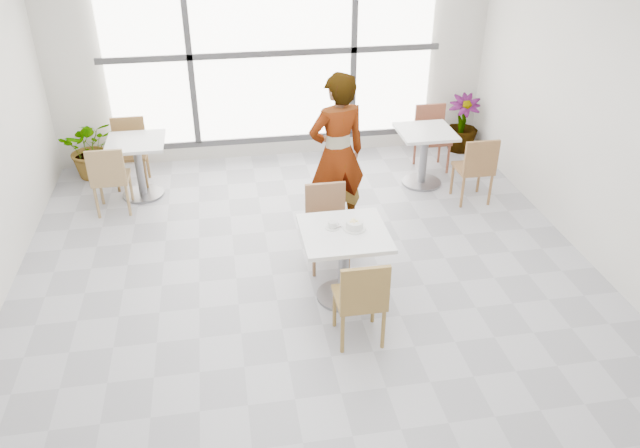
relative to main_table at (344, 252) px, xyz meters
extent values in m
plane|color=#9E9EA5|center=(-0.27, 0.05, -0.52)|extent=(7.00, 7.00, 0.00)
plane|color=silver|center=(-0.27, 3.55, 0.98)|extent=(6.00, 0.00, 6.00)
plane|color=silver|center=(2.73, 0.05, 0.98)|extent=(0.00, 7.00, 7.00)
cube|color=white|center=(-0.27, 3.49, 0.98)|extent=(4.40, 0.04, 2.40)
cube|color=#3F3F42|center=(-0.27, 3.46, 0.98)|extent=(4.60, 0.05, 0.08)
cube|color=#3F3F42|center=(-1.37, 3.46, 0.98)|extent=(0.08, 0.05, 2.40)
cube|color=#3F3F42|center=(0.83, 3.46, 0.98)|extent=(0.08, 0.05, 2.40)
cube|color=#3F3F42|center=(-0.27, 3.46, -0.24)|extent=(4.60, 0.05, 0.08)
cube|color=silver|center=(0.00, 0.00, 0.21)|extent=(0.80, 0.80, 0.04)
cylinder|color=slate|center=(0.00, 0.00, -0.17)|extent=(0.10, 0.10, 0.71)
cylinder|color=slate|center=(0.00, 0.00, -0.51)|extent=(0.52, 0.52, 0.03)
cube|color=olive|center=(0.01, -0.60, -0.09)|extent=(0.42, 0.42, 0.04)
cube|color=olive|center=(0.01, -0.79, 0.14)|extent=(0.42, 0.04, 0.42)
cylinder|color=olive|center=(0.19, -0.42, -0.32)|extent=(0.04, 0.04, 0.41)
cylinder|color=olive|center=(0.19, -0.78, -0.32)|extent=(0.04, 0.04, 0.41)
cylinder|color=olive|center=(-0.17, -0.42, -0.32)|extent=(0.04, 0.04, 0.41)
cylinder|color=olive|center=(-0.17, -0.78, -0.32)|extent=(0.04, 0.04, 0.41)
cube|color=brown|center=(-0.04, 0.58, -0.09)|extent=(0.42, 0.42, 0.04)
cube|color=brown|center=(-0.04, 0.77, 0.14)|extent=(0.42, 0.04, 0.42)
cylinder|color=brown|center=(-0.22, 0.40, -0.32)|extent=(0.04, 0.04, 0.41)
cylinder|color=brown|center=(-0.22, 0.76, -0.32)|extent=(0.04, 0.04, 0.41)
cylinder|color=brown|center=(0.14, 0.40, -0.32)|extent=(0.04, 0.04, 0.41)
cylinder|color=brown|center=(0.14, 0.76, -0.32)|extent=(0.04, 0.04, 0.41)
cylinder|color=silver|center=(0.10, 0.03, 0.23)|extent=(0.21, 0.21, 0.01)
cylinder|color=silver|center=(0.10, 0.03, 0.27)|extent=(0.16, 0.16, 0.07)
torus|color=silver|center=(0.10, 0.03, 0.31)|extent=(0.16, 0.16, 0.01)
cylinder|color=tan|center=(0.10, 0.03, 0.27)|extent=(0.14, 0.14, 0.05)
cylinder|color=beige|center=(0.10, 0.06, 0.31)|extent=(0.03, 0.03, 0.01)
cylinder|color=beige|center=(0.07, 0.02, 0.31)|extent=(0.03, 0.03, 0.01)
cylinder|color=beige|center=(0.08, -0.01, 0.30)|extent=(0.03, 0.03, 0.02)
cylinder|color=#F7E69F|center=(0.09, 0.03, 0.31)|extent=(0.03, 0.03, 0.02)
cylinder|color=beige|center=(0.06, 0.03, 0.31)|extent=(0.03, 0.03, 0.02)
cylinder|color=beige|center=(0.08, 0.03, 0.31)|extent=(0.03, 0.03, 0.02)
cylinder|color=beige|center=(0.12, -0.02, 0.30)|extent=(0.03, 0.03, 0.02)
cylinder|color=beige|center=(0.09, 0.06, 0.31)|extent=(0.03, 0.03, 0.02)
cylinder|color=beige|center=(0.09, 0.01, 0.31)|extent=(0.03, 0.03, 0.02)
cylinder|color=beige|center=(0.08, 0.03, 0.31)|extent=(0.03, 0.03, 0.01)
cylinder|color=#F1E49B|center=(0.12, 0.03, 0.31)|extent=(0.03, 0.03, 0.01)
cylinder|color=silver|center=(-0.10, 0.08, 0.23)|extent=(0.13, 0.13, 0.01)
cylinder|color=silver|center=(-0.10, 0.08, 0.27)|extent=(0.08, 0.08, 0.06)
torus|color=silver|center=(-0.06, 0.08, 0.27)|extent=(0.05, 0.01, 0.05)
cylinder|color=black|center=(-0.10, 0.08, 0.29)|extent=(0.07, 0.07, 0.00)
cube|color=#AEAEB2|center=(-0.05, 0.06, 0.24)|extent=(0.09, 0.05, 0.00)
sphere|color=#AEAEB2|center=(-0.01, 0.07, 0.24)|extent=(0.02, 0.02, 0.02)
imported|color=black|center=(0.19, 1.35, 0.40)|extent=(0.76, 0.59, 1.84)
cube|color=silver|center=(-2.10, 2.55, 0.21)|extent=(0.70, 0.70, 0.04)
cylinder|color=slate|center=(-2.10, 2.55, -0.17)|extent=(0.10, 0.10, 0.71)
cylinder|color=slate|center=(-2.10, 2.55, -0.51)|extent=(0.52, 0.52, 0.03)
cube|color=white|center=(1.53, 2.27, 0.21)|extent=(0.70, 0.70, 0.04)
cylinder|color=slate|center=(1.53, 2.27, -0.17)|extent=(0.10, 0.10, 0.71)
cylinder|color=slate|center=(1.53, 2.27, -0.51)|extent=(0.52, 0.52, 0.03)
cube|color=#9B7B4E|center=(-2.39, 2.21, -0.09)|extent=(0.42, 0.42, 0.04)
cube|color=#9B7B4E|center=(-2.39, 2.02, 0.14)|extent=(0.42, 0.04, 0.42)
cylinder|color=#9B7B4E|center=(-2.21, 2.39, -0.32)|extent=(0.04, 0.04, 0.41)
cylinder|color=#9B7B4E|center=(-2.21, 2.03, -0.32)|extent=(0.04, 0.04, 0.41)
cylinder|color=#9B7B4E|center=(-2.57, 2.39, -0.32)|extent=(0.04, 0.04, 0.41)
cylinder|color=#9B7B4E|center=(-2.57, 2.03, -0.32)|extent=(0.04, 0.04, 0.41)
cube|color=olive|center=(-2.24, 2.88, -0.09)|extent=(0.42, 0.42, 0.04)
cube|color=olive|center=(-2.24, 3.07, 0.14)|extent=(0.42, 0.04, 0.42)
cylinder|color=olive|center=(-2.42, 2.70, -0.32)|extent=(0.04, 0.04, 0.41)
cylinder|color=olive|center=(-2.42, 3.06, -0.32)|extent=(0.04, 0.04, 0.41)
cylinder|color=olive|center=(-2.06, 2.70, -0.32)|extent=(0.04, 0.04, 0.41)
cylinder|color=olive|center=(-2.06, 3.06, -0.32)|extent=(0.04, 0.04, 0.41)
cube|color=brown|center=(1.99, 1.74, -0.09)|extent=(0.42, 0.42, 0.04)
cube|color=brown|center=(1.99, 1.55, 0.14)|extent=(0.42, 0.04, 0.42)
cylinder|color=brown|center=(2.17, 1.92, -0.32)|extent=(0.04, 0.04, 0.41)
cylinder|color=brown|center=(2.17, 1.56, -0.32)|extent=(0.04, 0.04, 0.41)
cylinder|color=brown|center=(1.81, 1.92, -0.32)|extent=(0.04, 0.04, 0.41)
cylinder|color=brown|center=(1.81, 1.56, -0.32)|extent=(0.04, 0.04, 0.41)
cube|color=brown|center=(1.79, 2.70, -0.09)|extent=(0.42, 0.42, 0.04)
cube|color=brown|center=(1.79, 2.89, 0.14)|extent=(0.42, 0.04, 0.42)
cylinder|color=brown|center=(1.61, 2.52, -0.32)|extent=(0.04, 0.04, 0.41)
cylinder|color=brown|center=(1.61, 2.88, -0.32)|extent=(0.04, 0.04, 0.41)
cylinder|color=brown|center=(1.97, 2.52, -0.32)|extent=(0.04, 0.04, 0.41)
cylinder|color=brown|center=(1.97, 2.88, -0.32)|extent=(0.04, 0.04, 0.41)
imported|color=#4C7939|center=(-2.77, 3.25, -0.11)|extent=(0.81, 0.72, 0.82)
imported|color=#458D44|center=(2.43, 3.25, -0.11)|extent=(0.58, 0.58, 0.83)
camera|label=1|loc=(-1.05, -4.80, 3.17)|focal=34.75mm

